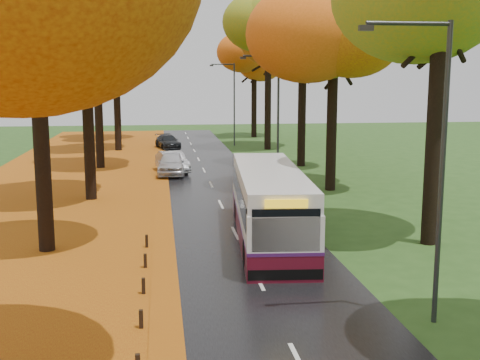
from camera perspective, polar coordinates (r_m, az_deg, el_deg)
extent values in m
cube|color=black|center=(32.49, -2.00, -2.00)|extent=(6.50, 90.00, 0.04)
cube|color=silver|center=(32.48, -2.00, -1.96)|extent=(0.12, 90.00, 0.01)
cube|color=maroon|center=(32.88, -17.82, -2.34)|extent=(12.00, 90.00, 0.02)
cube|color=#B67712|center=(32.34, -7.39, -2.09)|extent=(0.90, 90.00, 0.01)
cylinder|color=black|center=(23.67, -18.37, 4.33)|extent=(0.60, 0.60, 9.15)
cylinder|color=black|center=(33.49, -14.18, 4.95)|extent=(0.60, 0.60, 8.00)
ellipsoid|color=orange|center=(33.48, -14.54, 13.50)|extent=(9.20, 9.20, 7.18)
cylinder|color=black|center=(45.44, -13.27, 6.50)|extent=(0.60, 0.60, 8.58)
ellipsoid|color=orange|center=(45.49, -13.53, 13.25)|extent=(8.00, 8.00, 6.24)
cylinder|color=black|center=(56.34, -11.60, 7.40)|extent=(0.60, 0.60, 9.15)
ellipsoid|color=orange|center=(56.43, -11.80, 13.22)|extent=(9.20, 9.20, 7.18)
cylinder|color=black|center=(66.37, -11.53, 7.21)|extent=(0.60, 0.60, 8.00)
ellipsoid|color=orange|center=(66.36, -11.67, 11.53)|extent=(8.00, 8.00, 6.24)
cylinder|color=black|center=(24.66, 17.92, 4.62)|extent=(0.60, 0.60, 9.22)
cylinder|color=black|center=(35.69, 8.70, 5.55)|extent=(0.60, 0.60, 8.19)
ellipsoid|color=orange|center=(35.71, 8.91, 13.77)|extent=(9.20, 9.20, 7.18)
cylinder|color=black|center=(45.48, 5.89, 6.79)|extent=(0.60, 0.60, 8.70)
ellipsoid|color=orange|center=(45.54, 6.01, 13.64)|extent=(8.20, 8.20, 6.40)
cylinder|color=black|center=(56.11, 2.66, 7.61)|extent=(0.60, 0.60, 9.22)
ellipsoid|color=orange|center=(56.20, 2.70, 13.49)|extent=(9.20, 9.20, 7.18)
cylinder|color=black|center=(68.05, 1.34, 7.54)|extent=(0.60, 0.60, 8.19)
ellipsoid|color=orange|center=(68.06, 1.36, 11.85)|extent=(8.20, 8.20, 6.40)
cube|color=black|center=(16.53, -9.36, -12.90)|extent=(0.11, 0.11, 0.52)
cube|color=black|center=(18.96, -9.14, -9.91)|extent=(0.11, 0.11, 0.52)
cube|color=black|center=(21.43, -8.97, -7.59)|extent=(0.11, 0.11, 0.52)
cube|color=black|center=(23.92, -8.84, -5.76)|extent=(0.11, 0.11, 0.52)
cylinder|color=#333538|center=(16.59, 18.59, 0.25)|extent=(0.14, 0.14, 8.00)
cylinder|color=#333538|center=(15.99, 15.71, 14.09)|extent=(2.20, 0.11, 0.11)
cube|color=#333538|center=(15.58, 11.86, 13.92)|extent=(0.35, 0.18, 0.14)
cylinder|color=#333538|center=(37.48, 3.63, 5.68)|extent=(0.14, 0.14, 8.00)
cylinder|color=#333538|center=(37.22, 2.00, 11.68)|extent=(2.20, 0.11, 0.11)
cube|color=#333538|center=(37.05, 0.29, 11.51)|extent=(0.35, 0.18, 0.14)
cylinder|color=#333538|center=(59.18, -0.55, 7.14)|extent=(0.14, 0.14, 8.00)
cylinder|color=#333538|center=(59.02, -1.63, 10.91)|extent=(2.20, 0.11, 0.11)
cube|color=#333538|center=(58.91, -2.72, 10.79)|extent=(0.35, 0.18, 0.14)
cube|color=#540D1C|center=(24.78, 2.75, -4.57)|extent=(3.38, 11.12, 0.90)
cube|color=white|center=(24.54, 2.77, -2.09)|extent=(3.38, 11.12, 1.29)
cube|color=white|center=(24.35, 2.79, 0.21)|extent=(3.31, 10.90, 0.70)
cube|color=#491A5D|center=(24.66, 2.76, -3.45)|extent=(3.40, 11.14, 0.12)
cube|color=black|center=(24.46, 2.78, -1.17)|extent=(3.34, 10.25, 0.85)
cube|color=black|center=(19.22, 4.39, -4.79)|extent=(2.19, 0.24, 1.39)
cube|color=yellow|center=(19.02, 4.42, -2.27)|extent=(1.37, 0.17, 0.28)
cube|color=black|center=(19.65, 4.32, -8.92)|extent=(2.44, 0.32, 0.35)
cylinder|color=black|center=(21.10, 0.69, -6.96)|extent=(0.36, 1.02, 1.00)
cylinder|color=black|center=(21.35, 6.77, -6.82)|extent=(0.36, 1.02, 1.00)
cylinder|color=black|center=(27.88, -0.22, -2.85)|extent=(0.36, 1.02, 1.00)
cylinder|color=black|center=(28.07, 4.37, -2.79)|extent=(0.36, 1.02, 1.00)
imported|color=silver|center=(41.42, -6.53, 1.57)|extent=(2.04, 4.60, 1.54)
imported|color=#A1A3A9|center=(42.53, -6.43, 1.72)|extent=(2.48, 4.59, 1.43)
imported|color=black|center=(57.25, -6.86, 3.64)|extent=(2.66, 4.58, 1.25)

